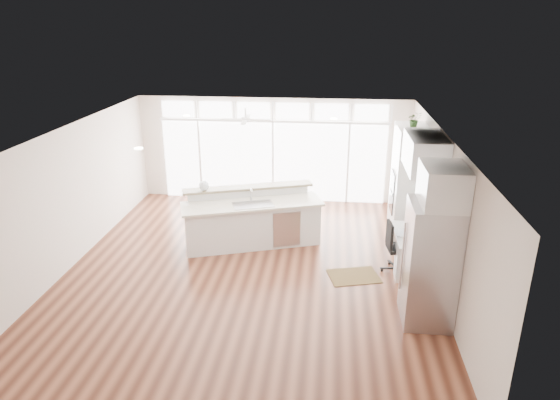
# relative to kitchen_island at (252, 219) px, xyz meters

# --- Properties ---
(floor) EXTENTS (7.00, 8.00, 0.02)m
(floor) POSITION_rel_kitchen_island_xyz_m (0.11, -1.11, -0.60)
(floor) COLOR #482216
(floor) RESTS_ON ground
(ceiling) EXTENTS (7.00, 8.00, 0.02)m
(ceiling) POSITION_rel_kitchen_island_xyz_m (0.11, -1.11, 2.11)
(ceiling) COLOR white
(ceiling) RESTS_ON wall_back
(wall_back) EXTENTS (7.00, 0.04, 2.70)m
(wall_back) POSITION_rel_kitchen_island_xyz_m (0.11, 2.89, 0.76)
(wall_back) COLOR beige
(wall_back) RESTS_ON floor
(wall_front) EXTENTS (7.00, 0.04, 2.70)m
(wall_front) POSITION_rel_kitchen_island_xyz_m (0.11, -5.11, 0.76)
(wall_front) COLOR beige
(wall_front) RESTS_ON floor
(wall_left) EXTENTS (0.04, 8.00, 2.70)m
(wall_left) POSITION_rel_kitchen_island_xyz_m (-3.39, -1.11, 0.76)
(wall_left) COLOR beige
(wall_left) RESTS_ON floor
(wall_right) EXTENTS (0.04, 8.00, 2.70)m
(wall_right) POSITION_rel_kitchen_island_xyz_m (3.61, -1.11, 0.76)
(wall_right) COLOR beige
(wall_right) RESTS_ON floor
(glass_wall) EXTENTS (5.80, 0.06, 2.08)m
(glass_wall) POSITION_rel_kitchen_island_xyz_m (0.11, 2.83, 0.46)
(glass_wall) COLOR white
(glass_wall) RESTS_ON wall_back
(transom_row) EXTENTS (5.90, 0.06, 0.40)m
(transom_row) POSITION_rel_kitchen_island_xyz_m (0.11, 2.83, 1.79)
(transom_row) COLOR white
(transom_row) RESTS_ON wall_back
(desk_window) EXTENTS (0.04, 0.85, 0.85)m
(desk_window) POSITION_rel_kitchen_island_xyz_m (3.57, -0.81, 0.96)
(desk_window) COLOR white
(desk_window) RESTS_ON wall_right
(ceiling_fan) EXTENTS (1.16, 1.16, 0.32)m
(ceiling_fan) POSITION_rel_kitchen_island_xyz_m (-0.39, 1.69, 1.89)
(ceiling_fan) COLOR silver
(ceiling_fan) RESTS_ON ceiling
(recessed_lights) EXTENTS (3.40, 3.00, 0.02)m
(recessed_lights) POSITION_rel_kitchen_island_xyz_m (0.11, -0.91, 2.09)
(recessed_lights) COLOR #F0E8CC
(recessed_lights) RESTS_ON ceiling
(oven_cabinet) EXTENTS (0.64, 1.20, 2.50)m
(oven_cabinet) POSITION_rel_kitchen_island_xyz_m (3.28, 0.69, 0.66)
(oven_cabinet) COLOR white
(oven_cabinet) RESTS_ON floor
(desk_nook) EXTENTS (0.72, 1.30, 0.76)m
(desk_nook) POSITION_rel_kitchen_island_xyz_m (3.24, -0.81, -0.21)
(desk_nook) COLOR white
(desk_nook) RESTS_ON floor
(upper_cabinets) EXTENTS (0.64, 1.30, 0.64)m
(upper_cabinets) POSITION_rel_kitchen_island_xyz_m (3.28, -0.81, 1.76)
(upper_cabinets) COLOR white
(upper_cabinets) RESTS_ON wall_right
(refrigerator) EXTENTS (0.76, 0.90, 2.00)m
(refrigerator) POSITION_rel_kitchen_island_xyz_m (3.22, -2.46, 0.41)
(refrigerator) COLOR #ACACB1
(refrigerator) RESTS_ON floor
(fridge_cabinet) EXTENTS (0.64, 0.90, 0.60)m
(fridge_cabinet) POSITION_rel_kitchen_island_xyz_m (3.28, -2.46, 1.71)
(fridge_cabinet) COLOR white
(fridge_cabinet) RESTS_ON wall_right
(framed_photos) EXTENTS (0.06, 0.22, 0.80)m
(framed_photos) POSITION_rel_kitchen_island_xyz_m (3.57, -0.19, 0.81)
(framed_photos) COLOR black
(framed_photos) RESTS_ON wall_right
(kitchen_island) EXTENTS (3.15, 2.01, 1.17)m
(kitchen_island) POSITION_rel_kitchen_island_xyz_m (0.00, 0.00, 0.00)
(kitchen_island) COLOR white
(kitchen_island) RESTS_ON floor
(rug) EXTENTS (1.07, 0.89, 0.01)m
(rug) POSITION_rel_kitchen_island_xyz_m (2.12, -1.19, -0.58)
(rug) COLOR #3A2812
(rug) RESTS_ON floor
(office_chair) EXTENTS (0.59, 0.55, 1.02)m
(office_chair) POSITION_rel_kitchen_island_xyz_m (2.97, -0.91, -0.08)
(office_chair) COLOR black
(office_chair) RESTS_ON floor
(fishbowl) EXTENTS (0.29, 0.29, 0.22)m
(fishbowl) POSITION_rel_kitchen_island_xyz_m (-1.03, 0.07, 0.69)
(fishbowl) COLOR white
(fishbowl) RESTS_ON kitchen_island
(monitor) EXTENTS (0.14, 0.48, 0.40)m
(monitor) POSITION_rel_kitchen_island_xyz_m (3.16, -0.81, 0.37)
(monitor) COLOR black
(monitor) RESTS_ON desk_nook
(keyboard) EXTENTS (0.19, 0.37, 0.02)m
(keyboard) POSITION_rel_kitchen_island_xyz_m (2.99, -0.81, 0.18)
(keyboard) COLOR white
(keyboard) RESTS_ON desk_nook
(potted_plant) EXTENTS (0.32, 0.34, 0.24)m
(potted_plant) POSITION_rel_kitchen_island_xyz_m (3.28, 0.69, 2.04)
(potted_plant) COLOR #39632A
(potted_plant) RESTS_ON oven_cabinet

